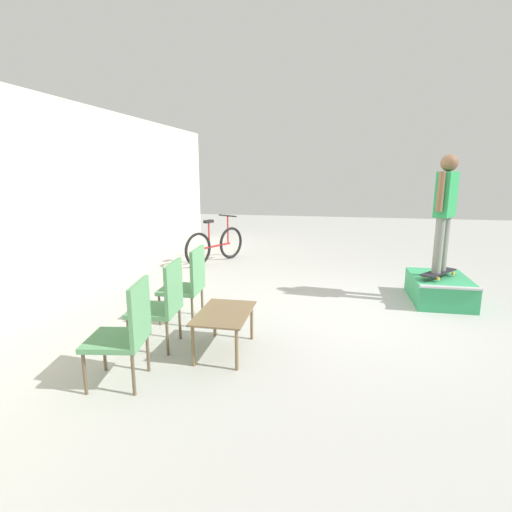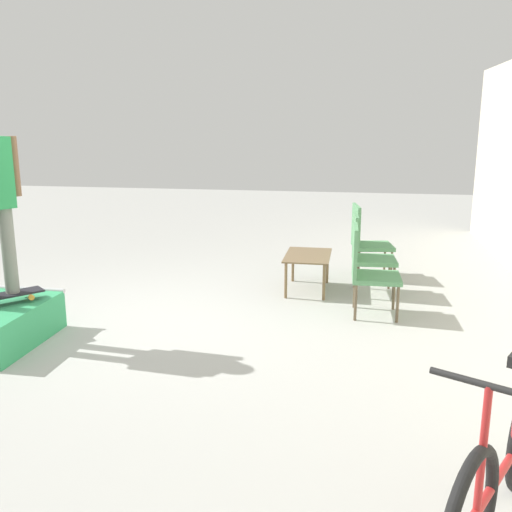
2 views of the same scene
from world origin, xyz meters
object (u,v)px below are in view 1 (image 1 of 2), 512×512
(patio_chair_left, at_px, (126,329))
(skate_ramp_box, at_px, (439,289))
(patio_chair_right, at_px, (188,282))
(skateboard_on_ramp, at_px, (438,272))
(bicycle, at_px, (215,245))
(coffee_table, at_px, (224,317))
(patio_chair_center, at_px, (162,301))
(person_skater, at_px, (445,204))

(patio_chair_left, bearing_deg, skate_ramp_box, 122.58)
(skate_ramp_box, xyz_separation_m, patio_chair_right, (-1.49, 3.50, 0.35))
(skate_ramp_box, height_order, patio_chair_left, patio_chair_left)
(skateboard_on_ramp, xyz_separation_m, bicycle, (1.96, 4.09, -0.08))
(skateboard_on_ramp, distance_m, patio_chair_right, 3.74)
(coffee_table, relative_size, patio_chair_center, 0.87)
(person_skater, height_order, bicycle, person_skater)
(patio_chair_center, bearing_deg, patio_chair_right, 176.13)
(patio_chair_left, relative_size, bicycle, 0.64)
(patio_chair_right, bearing_deg, coffee_table, 39.27)
(patio_chair_center, bearing_deg, bicycle, -175.28)
(skate_ramp_box, bearing_deg, patio_chair_center, 123.42)
(person_skater, height_order, patio_chair_left, person_skater)
(skate_ramp_box, bearing_deg, coffee_table, 129.78)
(bicycle, bearing_deg, patio_chair_left, -144.46)
(skate_ramp_box, distance_m, patio_chair_left, 4.70)
(person_skater, relative_size, coffee_table, 1.99)
(patio_chair_left, bearing_deg, bicycle, 178.05)
(patio_chair_right, bearing_deg, bicycle, -171.14)
(person_skater, bearing_deg, skateboard_on_ramp, 0.00)
(skateboard_on_ramp, xyz_separation_m, patio_chair_right, (-1.44, 3.45, 0.07))
(person_skater, relative_size, patio_chair_left, 1.74)
(skate_ramp_box, relative_size, person_skater, 0.68)
(coffee_table, xyz_separation_m, patio_chair_center, (0.01, 0.72, 0.13))
(skateboard_on_ramp, height_order, coffee_table, skateboard_on_ramp)
(skate_ramp_box, xyz_separation_m, patio_chair_left, (-3.12, 3.50, 0.35))
(person_skater, height_order, patio_chair_right, person_skater)
(person_skater, height_order, patio_chair_center, person_skater)
(skate_ramp_box, relative_size, patio_chair_right, 1.18)
(skate_ramp_box, height_order, patio_chair_right, patio_chair_right)
(patio_chair_right, height_order, bicycle, bicycle)
(patio_chair_left, bearing_deg, patio_chair_center, 170.78)
(person_skater, bearing_deg, coffee_table, 162.40)
(patio_chair_left, height_order, patio_chair_right, same)
(skateboard_on_ramp, relative_size, patio_chair_center, 0.72)
(coffee_table, height_order, bicycle, bicycle)
(patio_chair_left, bearing_deg, patio_chair_right, 170.81)
(person_skater, bearing_deg, skate_ramp_box, -11.30)
(patio_chair_center, height_order, patio_chair_right, same)
(skate_ramp_box, relative_size, skateboard_on_ramp, 1.64)
(skate_ramp_box, relative_size, patio_chair_left, 1.18)
(patio_chair_left, xyz_separation_m, bicycle, (5.03, 0.64, -0.16))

